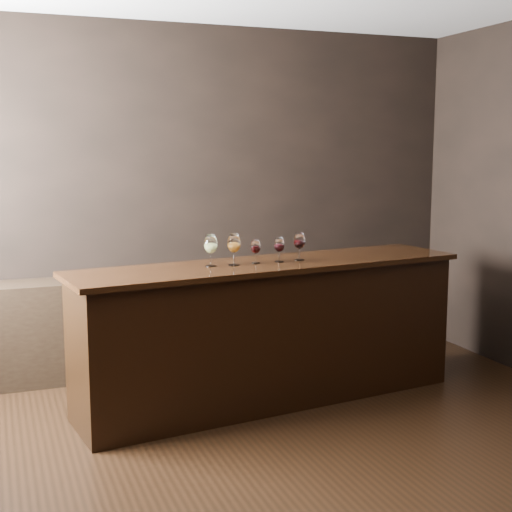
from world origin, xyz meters
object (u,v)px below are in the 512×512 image
object	(u,v)px
glass_red_a	(256,247)
bar_counter	(270,334)
glass_white	(211,245)
glass_amber	(234,244)
glass_red_b	(279,245)
glass_red_c	(299,241)
back_bar_shelf	(118,326)

from	to	relation	value
glass_red_a	bar_counter	bearing A→B (deg)	1.35
glass_white	glass_amber	world-z (taller)	same
glass_red_b	glass_red_c	bearing A→B (deg)	7.74
glass_amber	glass_red_b	size ratio (longest dim) A/B	1.24
back_bar_shelf	glass_amber	xyz separation A→B (m)	(0.64, -1.02, 0.76)
bar_counter	back_bar_shelf	distance (m)	1.36
bar_counter	glass_red_a	xyz separation A→B (m)	(-0.11, -0.00, 0.63)
glass_red_a	glass_red_c	world-z (taller)	glass_red_c
glass_red_b	glass_red_a	bearing A→B (deg)	-178.76
glass_white	glass_red_b	world-z (taller)	glass_white
bar_counter	glass_amber	bearing A→B (deg)	177.74
glass_red_a	glass_red_c	xyz separation A→B (m)	(0.34, 0.03, 0.02)
bar_counter	glass_white	distance (m)	0.80
glass_amber	glass_red_c	bearing A→B (deg)	5.60
glass_white	glass_red_a	bearing A→B (deg)	1.20
glass_white	glass_red_c	distance (m)	0.67
glass_red_b	glass_red_c	world-z (taller)	glass_red_c
back_bar_shelf	bar_counter	bearing A→B (deg)	-47.47
bar_counter	back_bar_shelf	xyz separation A→B (m)	(-0.91, 1.00, -0.09)
bar_counter	glass_red_c	bearing A→B (deg)	-1.84
back_bar_shelf	glass_red_c	size ratio (longest dim) A/B	10.91
glass_red_c	back_bar_shelf	bearing A→B (deg)	139.63
bar_counter	glass_red_a	distance (m)	0.64
back_bar_shelf	glass_red_c	xyz separation A→B (m)	(1.15, -0.97, 0.75)
bar_counter	glass_amber	world-z (taller)	glass_amber
bar_counter	back_bar_shelf	bearing A→B (deg)	124.86
bar_counter	glass_red_c	world-z (taller)	glass_red_c
back_bar_shelf	glass_red_b	size ratio (longest dim) A/B	12.50
glass_red_a	glass_red_b	size ratio (longest dim) A/B	0.97
glass_amber	glass_red_a	bearing A→B (deg)	8.11
glass_red_c	bar_counter	bearing A→B (deg)	-174.17
back_bar_shelf	glass_white	world-z (taller)	glass_white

